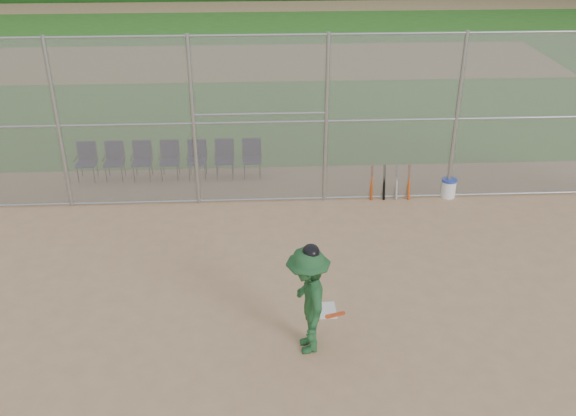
{
  "coord_description": "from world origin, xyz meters",
  "views": [
    {
      "loc": [
        -0.58,
        -8.75,
        6.96
      ],
      "look_at": [
        0.0,
        2.5,
        1.1
      ],
      "focal_mm": 40.0,
      "sensor_mm": 36.0,
      "label": 1
    }
  ],
  "objects_px": {
    "batter_at_plate": "(308,300)",
    "chair_0": "(86,162)",
    "water_cooler": "(448,188)",
    "home_plate": "(323,310)"
  },
  "relations": [
    {
      "from": "home_plate",
      "to": "water_cooler",
      "type": "distance_m",
      "value": 5.67
    },
    {
      "from": "water_cooler",
      "to": "chair_0",
      "type": "distance_m",
      "value": 9.07
    },
    {
      "from": "chair_0",
      "to": "water_cooler",
      "type": "bearing_deg",
      "value": -9.13
    },
    {
      "from": "water_cooler",
      "to": "batter_at_plate",
      "type": "bearing_deg",
      "value": -125.4
    },
    {
      "from": "batter_at_plate",
      "to": "chair_0",
      "type": "relative_size",
      "value": 2.05
    },
    {
      "from": "home_plate",
      "to": "chair_0",
      "type": "xyz_separation_m",
      "value": [
        -5.45,
        5.89,
        0.47
      ]
    },
    {
      "from": "water_cooler",
      "to": "chair_0",
      "type": "xyz_separation_m",
      "value": [
        -8.95,
        1.44,
        0.24
      ]
    },
    {
      "from": "batter_at_plate",
      "to": "home_plate",
      "type": "bearing_deg",
      "value": 69.92
    },
    {
      "from": "water_cooler",
      "to": "chair_0",
      "type": "bearing_deg",
      "value": 170.87
    },
    {
      "from": "home_plate",
      "to": "batter_at_plate",
      "type": "distance_m",
      "value": 1.41
    }
  ]
}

